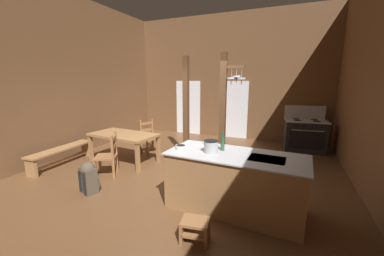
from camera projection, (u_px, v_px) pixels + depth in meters
ground_plane at (174, 183)px, 4.87m from camera, size 7.65×9.27×0.10m
wall_back at (228, 77)px, 8.30m from camera, size 7.65×0.14×4.34m
wall_left at (48, 76)px, 5.75m from camera, size 0.14×9.27×4.34m
glazed_door_back_left at (188, 108)px, 9.05m from camera, size 1.00×0.01×2.05m
glazed_panel_back_right at (236, 110)px, 8.34m from camera, size 0.84×0.01×2.05m
kitchen_island at (235, 182)px, 3.72m from camera, size 2.21×1.07×0.93m
stove_range at (304, 135)px, 6.85m from camera, size 1.22×0.92×1.32m
support_post_with_pot_rack at (224, 108)px, 5.39m from camera, size 0.57×0.22×2.69m
support_post_center at (186, 108)px, 6.24m from camera, size 0.14×0.14×2.69m
step_stool at (195, 229)px, 3.01m from camera, size 0.40×0.34×0.30m
dining_table at (124, 137)px, 5.90m from camera, size 1.78×1.06×0.74m
ladderback_chair_near_window at (108, 156)px, 5.07m from camera, size 0.60×0.60×0.95m
ladderback_chair_by_post at (149, 137)px, 6.72m from camera, size 0.59×0.59×0.95m
bench_along_left_wall at (62, 153)px, 5.71m from camera, size 0.45×1.71×0.44m
backpack at (89, 176)px, 4.31m from camera, size 0.38×0.37×0.60m
stockpot_on_counter at (211, 146)px, 3.70m from camera, size 0.30×0.23×0.20m
mixing_bowl_on_counter at (181, 147)px, 3.90m from camera, size 0.18×0.18×0.07m
bottle_tall_on_counter at (223, 143)px, 3.81m from camera, size 0.07×0.07×0.32m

